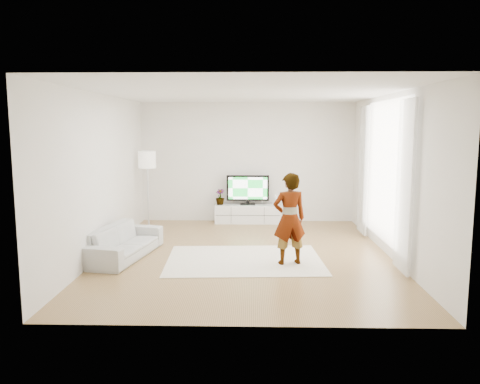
{
  "coord_description": "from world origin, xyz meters",
  "views": [
    {
      "loc": [
        0.11,
        -8.01,
        2.23
      ],
      "look_at": [
        -0.11,
        0.4,
        1.06
      ],
      "focal_mm": 35.0,
      "sensor_mm": 36.0,
      "label": 1
    }
  ],
  "objects_px": {
    "television": "(248,189)",
    "floor_lamp": "(147,163)",
    "player": "(289,219)",
    "sofa": "(124,242)",
    "media_console": "(248,214)",
    "rug": "(244,260)"
  },
  "relations": [
    {
      "from": "player",
      "to": "rug",
      "type": "bearing_deg",
      "value": -28.94
    },
    {
      "from": "sofa",
      "to": "television",
      "type": "bearing_deg",
      "value": -24.61
    },
    {
      "from": "media_console",
      "to": "player",
      "type": "xyz_separation_m",
      "value": [
        0.7,
        -3.33,
        0.55
      ]
    },
    {
      "from": "player",
      "to": "media_console",
      "type": "bearing_deg",
      "value": -91.57
    },
    {
      "from": "sofa",
      "to": "floor_lamp",
      "type": "height_order",
      "value": "floor_lamp"
    },
    {
      "from": "floor_lamp",
      "to": "media_console",
      "type": "bearing_deg",
      "value": 13.79
    },
    {
      "from": "media_console",
      "to": "floor_lamp",
      "type": "height_order",
      "value": "floor_lamp"
    },
    {
      "from": "media_console",
      "to": "floor_lamp",
      "type": "bearing_deg",
      "value": -166.21
    },
    {
      "from": "television",
      "to": "player",
      "type": "distance_m",
      "value": 3.43
    },
    {
      "from": "rug",
      "to": "sofa",
      "type": "bearing_deg",
      "value": 176.0
    },
    {
      "from": "media_console",
      "to": "player",
      "type": "distance_m",
      "value": 3.44
    },
    {
      "from": "television",
      "to": "floor_lamp",
      "type": "distance_m",
      "value": 2.38
    },
    {
      "from": "player",
      "to": "floor_lamp",
      "type": "height_order",
      "value": "floor_lamp"
    },
    {
      "from": "player",
      "to": "floor_lamp",
      "type": "bearing_deg",
      "value": -57.15
    },
    {
      "from": "rug",
      "to": "media_console",
      "type": "bearing_deg",
      "value": 89.48
    },
    {
      "from": "television",
      "to": "floor_lamp",
      "type": "height_order",
      "value": "floor_lamp"
    },
    {
      "from": "media_console",
      "to": "floor_lamp",
      "type": "relative_size",
      "value": 0.9
    },
    {
      "from": "media_console",
      "to": "television",
      "type": "bearing_deg",
      "value": 90.0
    },
    {
      "from": "player",
      "to": "floor_lamp",
      "type": "xyz_separation_m",
      "value": [
        -2.92,
        2.78,
        0.68
      ]
    },
    {
      "from": "rug",
      "to": "floor_lamp",
      "type": "relative_size",
      "value": 1.52
    },
    {
      "from": "rug",
      "to": "floor_lamp",
      "type": "distance_m",
      "value": 3.67
    },
    {
      "from": "player",
      "to": "floor_lamp",
      "type": "relative_size",
      "value": 0.88
    }
  ]
}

